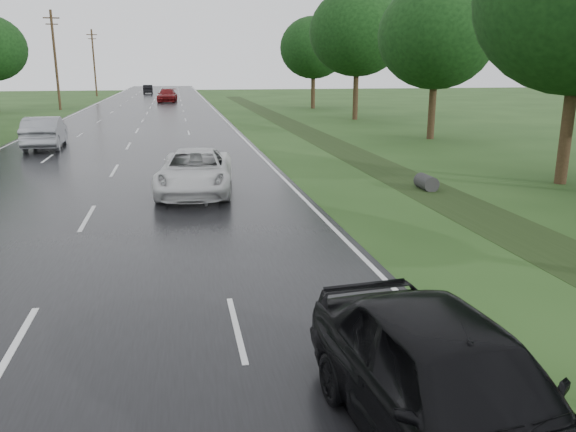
% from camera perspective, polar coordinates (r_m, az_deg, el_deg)
% --- Properties ---
extents(ground, '(220.00, 220.00, 0.00)m').
position_cam_1_polar(ground, '(10.00, -26.08, -12.12)').
color(ground, '#213F16').
rests_on(ground, ground).
extents(road, '(14.00, 180.00, 0.04)m').
position_cam_1_polar(road, '(53.88, -14.26, 9.82)').
color(road, black).
rests_on(road, ground).
extents(edge_stripe_east, '(0.12, 180.00, 0.01)m').
position_cam_1_polar(edge_stripe_east, '(53.96, -6.98, 10.20)').
color(edge_stripe_east, silver).
rests_on(edge_stripe_east, road).
extents(edge_stripe_west, '(0.12, 180.00, 0.01)m').
position_cam_1_polar(edge_stripe_west, '(54.63, -21.44, 9.35)').
color(edge_stripe_west, silver).
rests_on(edge_stripe_west, road).
extents(center_line, '(0.12, 180.00, 0.01)m').
position_cam_1_polar(center_line, '(53.87, -14.26, 9.85)').
color(center_line, silver).
rests_on(center_line, road).
extents(drainage_ditch, '(2.20, 120.00, 0.56)m').
position_cam_1_polar(drainage_ditch, '(29.05, 6.62, 6.31)').
color(drainage_ditch, black).
rests_on(drainage_ditch, ground).
extents(utility_pole_far, '(1.60, 0.26, 10.00)m').
position_cam_1_polar(utility_pole_far, '(64.75, -22.57, 14.53)').
color(utility_pole_far, '#332214').
rests_on(utility_pole_far, ground).
extents(utility_pole_distant, '(1.60, 0.26, 10.00)m').
position_cam_1_polar(utility_pole_distant, '(94.40, -19.11, 14.58)').
color(utility_pole_distant, '#332214').
rests_on(utility_pole_distant, ground).
extents(tree_east_c, '(7.00, 7.00, 9.29)m').
position_cam_1_polar(tree_east_c, '(36.20, 14.87, 17.28)').
color(tree_east_c, '#332214').
rests_on(tree_east_c, ground).
extents(tree_east_d, '(8.00, 8.00, 10.76)m').
position_cam_1_polar(tree_east_d, '(49.12, 7.07, 18.05)').
color(tree_east_d, '#332214').
rests_on(tree_east_d, ground).
extents(tree_east_f, '(7.20, 7.20, 9.62)m').
position_cam_1_polar(tree_east_f, '(62.47, 2.61, 16.71)').
color(tree_east_f, '#332214').
rests_on(tree_east_f, ground).
extents(white_pickup, '(3.02, 5.58, 1.49)m').
position_cam_1_polar(white_pickup, '(19.90, -9.40, 4.50)').
color(white_pickup, silver).
rests_on(white_pickup, road).
extents(dark_sedan, '(2.38, 5.06, 1.67)m').
position_cam_1_polar(dark_sedan, '(6.65, 16.31, -16.56)').
color(dark_sedan, black).
rests_on(dark_sedan, road).
extents(silver_sedan, '(2.12, 5.26, 1.70)m').
position_cam_1_polar(silver_sedan, '(33.66, -23.48, 7.82)').
color(silver_sedan, '#9B9EA4').
rests_on(silver_sedan, road).
extents(far_car_red, '(2.73, 5.85, 1.65)m').
position_cam_1_polar(far_car_red, '(75.42, -12.17, 11.89)').
color(far_car_red, maroon).
rests_on(far_car_red, road).
extents(far_car_dark, '(1.73, 4.56, 1.49)m').
position_cam_1_polar(far_car_dark, '(100.70, -14.04, 12.38)').
color(far_car_dark, black).
rests_on(far_car_dark, road).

